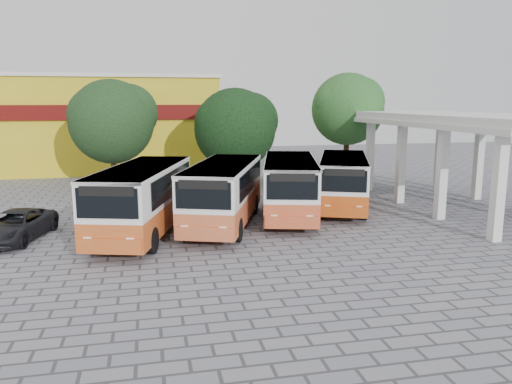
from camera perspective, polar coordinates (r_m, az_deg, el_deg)
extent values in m
plane|color=gray|center=(23.14, 5.92, -5.03)|extent=(90.00, 90.00, 0.00)
cube|color=silver|center=(24.15, 25.98, 0.68)|extent=(0.45, 0.45, 5.00)
cube|color=silver|center=(35.19, 12.90, 4.21)|extent=(0.45, 0.45, 5.00)
cube|color=silver|center=(37.73, 20.23, 4.24)|extent=(0.45, 0.45, 5.00)
cube|color=silver|center=(30.69, 22.83, 7.85)|extent=(6.60, 15.60, 0.40)
cube|color=silver|center=(30.70, 22.79, 7.20)|extent=(6.80, 15.80, 0.30)
cube|color=gold|center=(47.40, -17.16, 7.37)|extent=(20.00, 10.00, 8.00)
cube|color=#590C0A|center=(42.28, -17.82, 8.65)|extent=(20.00, 0.20, 1.20)
cube|color=silver|center=(47.39, -17.43, 12.38)|extent=(20.40, 10.40, 0.30)
cube|color=#C3511D|center=(23.63, -12.76, -2.44)|extent=(4.98, 9.15, 1.15)
cube|color=white|center=(23.37, -12.90, 0.87)|extent=(4.98, 9.15, 1.61)
cube|color=white|center=(23.26, -12.97, 2.66)|extent=(5.03, 9.16, 0.13)
cube|color=black|center=(23.42, -16.16, 0.78)|extent=(2.07, 6.96, 1.15)
cube|color=black|center=(23.38, -9.63, 1.03)|extent=(2.07, 6.96, 1.15)
cube|color=black|center=(19.03, -13.01, -1.23)|extent=(2.28, 0.71, 1.15)
cube|color=black|center=(18.95, -13.07, 0.13)|extent=(2.02, 0.64, 0.37)
cylinder|color=black|center=(21.03, -16.00, -5.43)|extent=(0.31, 1.10, 1.10)
cylinder|color=black|center=(20.99, -9.52, -5.19)|extent=(0.31, 1.10, 1.10)
cylinder|color=black|center=(26.55, -15.24, -2.12)|extent=(0.31, 1.10, 1.10)
cylinder|color=black|center=(26.52, -10.13, -1.93)|extent=(0.31, 1.10, 1.10)
cube|color=#C65A31|center=(24.74, -3.69, -1.67)|extent=(5.31, 8.95, 1.13)
cube|color=white|center=(24.50, -3.73, 1.43)|extent=(5.31, 8.95, 1.58)
cube|color=white|center=(24.40, -3.75, 3.11)|extent=(5.35, 8.97, 0.13)
cube|color=black|center=(24.34, -6.78, 1.36)|extent=(2.42, 6.69, 1.13)
cube|color=black|center=(24.72, -0.73, 1.57)|extent=(2.42, 6.69, 1.13)
cube|color=black|center=(20.30, -1.92, -0.38)|extent=(2.19, 0.82, 1.13)
cube|color=black|center=(20.22, -1.93, 0.87)|extent=(1.94, 0.74, 0.36)
cylinder|color=black|center=(22.01, -5.59, -4.39)|extent=(0.30, 1.07, 1.07)
cylinder|color=black|center=(22.38, 0.33, -4.09)|extent=(0.30, 1.07, 1.07)
cylinder|color=black|center=(27.41, -6.95, -1.46)|extent=(0.30, 1.07, 1.07)
cylinder|color=black|center=(27.71, -2.17, -1.26)|extent=(0.30, 1.07, 1.07)
cube|color=#C84E26|center=(26.74, 3.86, -0.77)|extent=(4.63, 8.92, 1.12)
cube|color=white|center=(26.51, 3.89, 2.09)|extent=(4.63, 8.92, 1.57)
cube|color=white|center=(26.41, 3.91, 3.63)|extent=(4.68, 8.93, 0.13)
cube|color=black|center=(26.18, 1.15, 2.04)|extent=(1.82, 6.84, 1.12)
cube|color=black|center=(26.89, 6.56, 2.20)|extent=(1.82, 6.84, 1.12)
cube|color=black|center=(22.46, 6.92, 0.57)|extent=(2.24, 0.63, 1.12)
cube|color=black|center=(22.39, 6.94, 1.70)|extent=(1.98, 0.57, 0.36)
cylinder|color=black|center=(23.91, 3.02, -3.16)|extent=(0.30, 1.07, 1.07)
cylinder|color=black|center=(24.60, 8.22, -2.87)|extent=(0.30, 1.07, 1.07)
cylinder|color=black|center=(29.18, 0.17, -0.66)|extent=(0.30, 1.07, 1.07)
cylinder|color=black|center=(29.75, 4.51, -0.48)|extent=(0.30, 1.07, 1.07)
cube|color=#B6460E|center=(29.14, 9.90, -0.04)|extent=(5.34, 8.56, 1.08)
cube|color=white|center=(28.94, 9.98, 2.48)|extent=(5.34, 8.56, 1.51)
cube|color=white|center=(28.85, 10.02, 3.85)|extent=(5.38, 8.58, 0.12)
cube|color=black|center=(28.49, 7.64, 2.46)|extent=(2.56, 6.33, 1.08)
cube|color=black|center=(29.43, 12.24, 2.56)|extent=(2.56, 6.33, 1.08)
cube|color=black|center=(25.20, 13.50, 1.22)|extent=(2.07, 0.86, 1.08)
cube|color=black|center=(25.13, 13.55, 2.20)|extent=(1.84, 0.78, 0.35)
cylinder|color=black|center=(26.38, 9.80, -2.06)|extent=(0.29, 1.03, 1.03)
cylinder|color=black|center=(27.28, 14.14, -1.81)|extent=(0.29, 1.03, 1.03)
cylinder|color=black|center=(31.30, 6.16, 0.00)|extent=(0.29, 1.03, 1.03)
cylinder|color=black|center=(32.06, 9.93, 0.15)|extent=(0.29, 1.03, 1.03)
cylinder|color=#4C3A1F|center=(36.40, -15.96, 3.11)|extent=(0.39, 0.39, 3.53)
sphere|color=black|center=(36.17, -16.19, 7.73)|extent=(5.80, 5.80, 5.80)
sphere|color=black|center=(36.39, -14.37, 8.75)|extent=(4.06, 4.06, 4.06)
sphere|color=black|center=(36.04, -17.88, 8.33)|extent=(3.77, 3.77, 3.77)
cylinder|color=#4B3822|center=(36.96, -2.39, 3.35)|extent=(0.38, 0.38, 3.21)
sphere|color=black|center=(36.73, -2.42, 7.20)|extent=(5.95, 5.95, 5.95)
sphere|color=black|center=(37.22, -0.68, 8.17)|extent=(4.17, 4.17, 4.17)
sphere|color=black|center=(36.35, -4.00, 7.86)|extent=(3.87, 3.87, 3.87)
cylinder|color=#342412|center=(38.54, 10.25, 4.01)|extent=(0.41, 0.41, 3.91)
sphere|color=#20521C|center=(38.31, 10.42, 9.30)|extent=(5.36, 5.36, 5.36)
sphere|color=#20521C|center=(39.01, 11.75, 10.06)|extent=(3.75, 3.75, 3.75)
sphere|color=#20521C|center=(37.77, 9.22, 9.93)|extent=(3.48, 3.48, 3.48)
imported|color=black|center=(24.66, -25.80, -3.49)|extent=(3.25, 5.12, 1.32)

